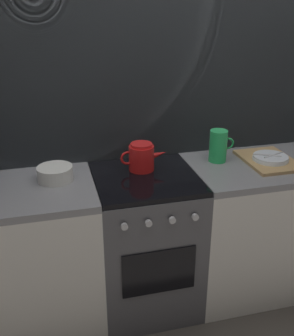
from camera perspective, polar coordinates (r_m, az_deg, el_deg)
The scene contains 8 objects.
ground_plane at distance 2.85m, azimuth -0.18°, elevation -17.85°, with size 8.00×8.00×0.00m, color #47423D.
back_wall at distance 2.55m, azimuth -2.02°, elevation 7.95°, with size 3.60×0.05×2.40m.
stove_unit at distance 2.57m, azimuth -0.19°, elevation -10.31°, with size 0.60×0.63×0.90m.
counter_right at distance 2.90m, azimuth 17.49°, elevation -7.36°, with size 1.20×0.60×0.90m.
kettle at distance 2.41m, azimuth -0.75°, elevation 1.55°, with size 0.28×0.15×0.17m.
mixing_bowl at distance 2.35m, azimuth -12.70°, elevation -0.73°, with size 0.20×0.20×0.08m, color silver.
pitcher at distance 2.57m, azimuth 9.93°, elevation 3.06°, with size 0.16×0.11×0.20m.
dish_pile at distance 2.65m, azimuth 16.70°, elevation 1.15°, with size 0.30×0.40×0.06m.
Camera 1 is at (-0.53, -2.08, 1.88)m, focal length 43.69 mm.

